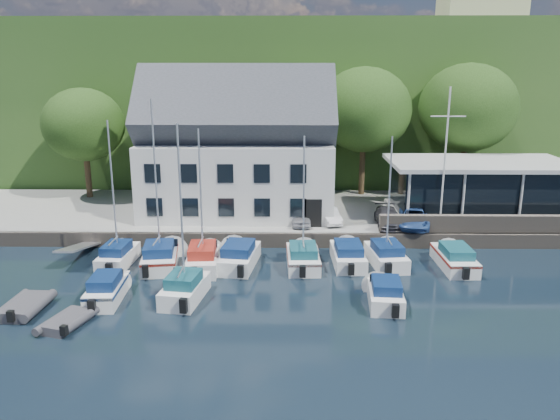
# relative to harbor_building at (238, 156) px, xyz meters

# --- Properties ---
(ground) EXTENTS (180.00, 180.00, 0.00)m
(ground) POSITION_rel_harbor_building_xyz_m (7.00, -16.50, -5.35)
(ground) COLOR black
(ground) RESTS_ON ground
(quay) EXTENTS (60.00, 13.00, 1.00)m
(quay) POSITION_rel_harbor_building_xyz_m (7.00, 1.00, -4.85)
(quay) COLOR gray
(quay) RESTS_ON ground
(quay_face) EXTENTS (60.00, 0.30, 1.00)m
(quay_face) POSITION_rel_harbor_building_xyz_m (7.00, -5.50, -4.85)
(quay_face) COLOR #5F564C
(quay_face) RESTS_ON ground
(hillside) EXTENTS (160.00, 75.00, 16.00)m
(hillside) POSITION_rel_harbor_building_xyz_m (7.00, 45.50, 2.65)
(hillside) COLOR #274A1B
(hillside) RESTS_ON ground
(field_patch) EXTENTS (50.00, 30.00, 0.30)m
(field_patch) POSITION_rel_harbor_building_xyz_m (15.00, 53.50, 10.80)
(field_patch) COLOR #5C6F37
(field_patch) RESTS_ON hillside
(farmhouse) EXTENTS (10.40, 7.00, 8.20)m
(farmhouse) POSITION_rel_harbor_building_xyz_m (29.00, 35.50, 14.75)
(farmhouse) COLOR beige
(farmhouse) RESTS_ON hillside
(harbor_building) EXTENTS (14.40, 8.20, 8.70)m
(harbor_building) POSITION_rel_harbor_building_xyz_m (0.00, 0.00, 0.00)
(harbor_building) COLOR silver
(harbor_building) RESTS_ON quay
(club_pavilion) EXTENTS (13.20, 7.20, 4.10)m
(club_pavilion) POSITION_rel_harbor_building_xyz_m (18.00, -0.50, -2.30)
(club_pavilion) COLOR black
(club_pavilion) RESTS_ON quay
(seawall) EXTENTS (18.00, 0.50, 1.20)m
(seawall) POSITION_rel_harbor_building_xyz_m (19.00, -5.10, -3.75)
(seawall) COLOR #5F564C
(seawall) RESTS_ON quay
(gangway) EXTENTS (1.20, 6.00, 1.40)m
(gangway) POSITION_rel_harbor_building_xyz_m (-9.50, -7.50, -5.35)
(gangway) COLOR silver
(gangway) RESTS_ON ground
(car_silver) EXTENTS (1.38, 3.31, 1.12)m
(car_silver) POSITION_rel_harbor_building_xyz_m (4.74, -3.31, -3.79)
(car_silver) COLOR silver
(car_silver) RESTS_ON quay
(car_white) EXTENTS (1.74, 3.44, 1.08)m
(car_white) POSITION_rel_harbor_building_xyz_m (6.77, -2.86, -3.81)
(car_white) COLOR silver
(car_white) RESTS_ON quay
(car_dgrey) EXTENTS (1.85, 4.18, 1.19)m
(car_dgrey) POSITION_rel_harbor_building_xyz_m (10.86, -3.56, -3.75)
(car_dgrey) COLOR #323237
(car_dgrey) RESTS_ON quay
(car_blue) EXTENTS (2.45, 4.29, 1.38)m
(car_blue) POSITION_rel_harbor_building_xyz_m (12.63, -3.74, -3.66)
(car_blue) COLOR #2C4B87
(car_blue) RESTS_ON quay
(flagpole) EXTENTS (2.31, 0.20, 9.63)m
(flagpole) POSITION_rel_harbor_building_xyz_m (14.34, -4.19, 0.47)
(flagpole) COLOR silver
(flagpole) RESTS_ON quay
(tree_0) EXTENTS (6.74, 6.74, 9.21)m
(tree_0) POSITION_rel_harbor_building_xyz_m (-13.24, 4.72, 0.25)
(tree_0) COLOR black
(tree_0) RESTS_ON quay
(tree_1) EXTENTS (6.96, 6.96, 9.52)m
(tree_1) POSITION_rel_harbor_building_xyz_m (-5.57, 4.85, 0.41)
(tree_1) COLOR black
(tree_1) RESTS_ON quay
(tree_2) EXTENTS (7.91, 7.91, 10.81)m
(tree_2) POSITION_rel_harbor_building_xyz_m (4.78, 5.97, 1.06)
(tree_2) COLOR black
(tree_2) RESTS_ON quay
(tree_3) EXTENTS (7.97, 7.97, 10.89)m
(tree_3) POSITION_rel_harbor_building_xyz_m (10.24, 6.23, 1.10)
(tree_3) COLOR black
(tree_3) RESTS_ON quay
(tree_4) EXTENTS (8.18, 8.18, 11.18)m
(tree_4) POSITION_rel_harbor_building_xyz_m (18.87, 5.94, 1.24)
(tree_4) COLOR black
(tree_4) RESTS_ON quay
(boat_r1_0) EXTENTS (2.09, 5.69, 8.76)m
(boat_r1_0) POSITION_rel_harbor_building_xyz_m (-6.71, -8.93, -0.97)
(boat_r1_0) COLOR white
(boat_r1_0) RESTS_ON ground
(boat_r1_1) EXTENTS (3.05, 6.36, 9.36)m
(boat_r1_1) POSITION_rel_harbor_building_xyz_m (-4.03, -9.21, -0.67)
(boat_r1_1) COLOR white
(boat_r1_1) RESTS_ON ground
(boat_r1_2) EXTENTS (2.39, 6.46, 9.49)m
(boat_r1_2) POSITION_rel_harbor_building_xyz_m (-1.36, -9.47, -0.61)
(boat_r1_2) COLOR white
(boat_r1_2) RESTS_ON ground
(boat_r1_3) EXTENTS (2.98, 6.60, 1.51)m
(boat_r1_3) POSITION_rel_harbor_building_xyz_m (0.77, -9.00, -4.59)
(boat_r1_3) COLOR white
(boat_r1_3) RESTS_ON ground
(boat_r1_4) EXTENTS (2.29, 5.97, 8.67)m
(boat_r1_4) POSITION_rel_harbor_building_xyz_m (4.72, -9.08, -1.01)
(boat_r1_4) COLOR white
(boat_r1_4) RESTS_ON ground
(boat_r1_5) EXTENTS (2.18, 6.24, 1.41)m
(boat_r1_5) POSITION_rel_harbor_building_xyz_m (7.53, -8.56, -4.65)
(boat_r1_5) COLOR white
(boat_r1_5) RESTS_ON ground
(boat_r1_6) EXTENTS (2.67, 6.01, 8.94)m
(boat_r1_6) POSITION_rel_harbor_building_xyz_m (9.88, -8.66, -0.88)
(boat_r1_6) COLOR white
(boat_r1_6) RESTS_ON ground
(boat_r1_7) EXTENTS (2.11, 6.40, 1.42)m
(boat_r1_7) POSITION_rel_harbor_building_xyz_m (13.97, -9.08, -4.64)
(boat_r1_7) COLOR white
(boat_r1_7) RESTS_ON ground
(boat_r2_0) EXTENTS (1.95, 5.49, 1.45)m
(boat_r2_0) POSITION_rel_harbor_building_xyz_m (-5.73, -14.13, -4.62)
(boat_r2_0) COLOR white
(boat_r2_0) RESTS_ON ground
(boat_r2_1) EXTENTS (2.69, 5.57, 9.33)m
(boat_r2_1) POSITION_rel_harbor_building_xyz_m (-1.63, -14.06, -0.69)
(boat_r2_1) COLOR white
(boat_r2_1) RESTS_ON ground
(boat_r2_3) EXTENTS (2.24, 5.29, 1.38)m
(boat_r2_3) POSITION_rel_harbor_building_xyz_m (8.83, -14.43, -4.66)
(boat_r2_3) COLOR white
(boat_r2_3) RESTS_ON ground
(dinghy_0) EXTENTS (2.11, 3.37, 0.77)m
(dinghy_0) POSITION_rel_harbor_building_xyz_m (-9.40, -15.65, -4.97)
(dinghy_0) COLOR #3A393E
(dinghy_0) RESTS_ON ground
(dinghy_1) EXTENTS (2.39, 3.14, 0.65)m
(dinghy_1) POSITION_rel_harbor_building_xyz_m (-6.68, -17.18, -5.03)
(dinghy_1) COLOR #3A393E
(dinghy_1) RESTS_ON ground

